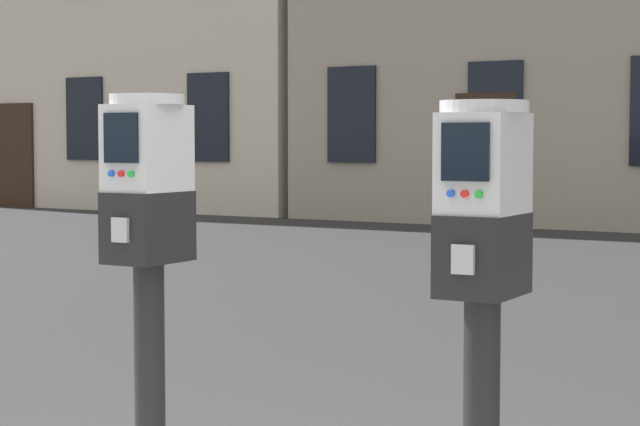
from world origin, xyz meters
name	(u,v)px	position (x,y,z in m)	size (l,w,h in m)	color
parking_meter_near_kerb	(148,241)	(-0.13, -0.21, 1.09)	(0.22, 0.25, 1.37)	black
parking_meter_twin_adjacent	(483,271)	(0.92, -0.21, 1.06)	(0.22, 0.25, 1.34)	black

